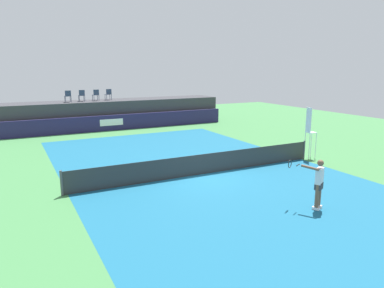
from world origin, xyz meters
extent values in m
plane|color=#3D7A42|center=(0.00, 3.00, 0.00)|extent=(48.00, 48.00, 0.00)
cube|color=#16597A|center=(0.00, 0.00, 0.00)|extent=(12.00, 22.00, 0.00)
cube|color=#231E4C|center=(0.00, 13.50, 0.60)|extent=(18.00, 0.20, 1.20)
cube|color=white|center=(-0.67, 13.39, 0.66)|extent=(1.80, 0.02, 0.50)
cube|color=#38383D|center=(0.00, 15.30, 1.10)|extent=(18.00, 2.80, 2.20)
cylinder|color=#2D3D56|center=(-3.32, 15.35, 2.42)|extent=(0.04, 0.04, 0.44)
cylinder|color=#2D3D56|center=(-3.72, 15.35, 2.42)|extent=(0.04, 0.04, 0.44)
cylinder|color=#2D3D56|center=(-3.31, 14.95, 2.42)|extent=(0.04, 0.04, 0.44)
cylinder|color=#2D3D56|center=(-3.72, 14.94, 2.42)|extent=(0.04, 0.04, 0.44)
cube|color=#2D3D56|center=(-3.52, 15.15, 2.66)|extent=(0.45, 0.45, 0.03)
cube|color=#2D3D56|center=(-3.51, 14.94, 2.88)|extent=(0.44, 0.03, 0.42)
cylinder|color=#2D3D56|center=(-2.25, 15.51, 2.42)|extent=(0.04, 0.04, 0.44)
cylinder|color=#2D3D56|center=(-2.65, 15.52, 2.42)|extent=(0.04, 0.04, 0.44)
cylinder|color=#2D3D56|center=(-2.25, 15.11, 2.42)|extent=(0.04, 0.04, 0.44)
cylinder|color=#2D3D56|center=(-2.66, 15.12, 2.42)|extent=(0.04, 0.04, 0.44)
cube|color=#2D3D56|center=(-2.45, 15.32, 2.66)|extent=(0.44, 0.44, 0.03)
cube|color=#2D3D56|center=(-2.45, 15.11, 2.88)|extent=(0.44, 0.03, 0.42)
cylinder|color=#2D3D56|center=(-1.16, 15.56, 2.42)|extent=(0.04, 0.04, 0.44)
cylinder|color=#2D3D56|center=(-1.56, 15.54, 2.42)|extent=(0.04, 0.04, 0.44)
cylinder|color=#2D3D56|center=(-1.13, 15.16, 2.42)|extent=(0.04, 0.04, 0.44)
cylinder|color=#2D3D56|center=(-1.53, 15.13, 2.42)|extent=(0.04, 0.04, 0.44)
cube|color=#2D3D56|center=(-1.34, 15.35, 2.66)|extent=(0.47, 0.47, 0.03)
cube|color=#2D3D56|center=(-1.33, 15.14, 2.88)|extent=(0.44, 0.05, 0.42)
cylinder|color=#2D3D56|center=(-0.10, 15.77, 2.42)|extent=(0.04, 0.04, 0.44)
cylinder|color=#2D3D56|center=(-0.50, 15.74, 2.42)|extent=(0.04, 0.04, 0.44)
cylinder|color=#2D3D56|center=(-0.07, 15.37, 2.42)|extent=(0.04, 0.04, 0.44)
cylinder|color=#2D3D56|center=(-0.47, 15.34, 2.42)|extent=(0.04, 0.04, 0.44)
cube|color=#2D3D56|center=(-0.28, 15.55, 2.66)|extent=(0.47, 0.47, 0.03)
cube|color=#2D3D56|center=(-0.27, 15.35, 2.88)|extent=(0.44, 0.06, 0.42)
cylinder|color=white|center=(6.80, -0.23, 0.70)|extent=(0.04, 0.04, 1.40)
cylinder|color=white|center=(6.86, 0.17, 0.70)|extent=(0.04, 0.04, 1.40)
cylinder|color=white|center=(6.40, -0.17, 0.70)|extent=(0.04, 0.04, 1.40)
cylinder|color=white|center=(6.46, 0.23, 0.70)|extent=(0.04, 0.04, 1.40)
cube|color=white|center=(6.63, 0.00, 1.41)|extent=(0.50, 0.50, 0.03)
cube|color=white|center=(6.43, 0.03, 2.09)|extent=(0.09, 0.44, 1.33)
cube|color=#2D2D2D|center=(0.00, 0.00, 0.47)|extent=(12.40, 0.02, 0.95)
cylinder|color=#4C4C51|center=(-6.20, 0.00, 0.50)|extent=(0.10, 0.10, 1.00)
cylinder|color=#4C4C51|center=(6.20, 0.00, 0.50)|extent=(0.10, 0.10, 1.00)
cube|color=white|center=(1.64, -5.42, 0.05)|extent=(0.23, 0.29, 0.10)
cylinder|color=brown|center=(1.64, -5.42, 0.51)|extent=(0.14, 0.14, 0.82)
cube|color=white|center=(1.43, -5.53, 0.05)|extent=(0.23, 0.29, 0.10)
cylinder|color=brown|center=(1.43, -5.53, 0.51)|extent=(0.14, 0.14, 0.82)
cube|color=#333338|center=(1.54, -5.48, 0.84)|extent=(0.40, 0.35, 0.24)
cube|color=silver|center=(1.54, -5.48, 1.20)|extent=(0.41, 0.34, 0.56)
sphere|color=brown|center=(1.54, -5.48, 1.66)|extent=(0.22, 0.22, 0.22)
cylinder|color=brown|center=(1.75, -5.36, 1.18)|extent=(0.09, 0.09, 0.60)
cylinder|color=brown|center=(1.20, -5.35, 1.50)|extent=(0.36, 0.58, 0.14)
cylinder|color=black|center=(1.00, -4.98, 1.53)|extent=(0.28, 0.17, 0.03)
torus|color=black|center=(0.87, -4.72, 1.53)|extent=(0.28, 0.16, 0.30)
sphere|color=#D8EA33|center=(0.77, 2.17, 0.04)|extent=(0.07, 0.07, 0.07)
camera|label=1|loc=(-7.80, -14.03, 4.87)|focal=33.81mm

